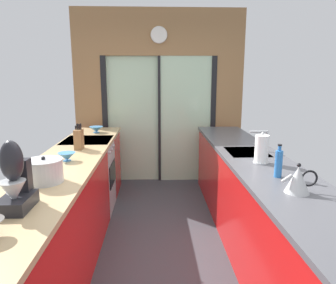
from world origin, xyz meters
TOP-DOWN VIEW (x-y plane):
  - ground_plane at (0.00, 0.60)m, footprint 5.04×7.60m
  - back_wall_unit at (0.00, 2.40)m, footprint 2.64×0.12m
  - left_counter_run at (-0.91, 0.13)m, footprint 0.62×3.80m
  - right_counter_run at (0.91, 0.30)m, footprint 0.62×3.80m
  - sink_faucet at (1.05, 0.55)m, footprint 0.19×0.02m
  - oven_range at (-0.91, 1.25)m, footprint 0.60×0.60m
  - mixing_bowl_mid at (-0.89, 0.26)m, footprint 0.16×0.16m
  - mixing_bowl_far at (-0.89, 1.76)m, footprint 0.19×0.19m
  - knife_block at (-0.89, 0.75)m, footprint 0.08×0.14m
  - stand_mixer at (-0.89, -0.82)m, footprint 0.17×0.27m
  - stock_pot at (-0.89, -0.34)m, footprint 0.27×0.27m
  - kettle at (0.89, -0.62)m, footprint 0.25×0.17m
  - soap_bottle at (0.89, -0.28)m, footprint 0.06×0.06m
  - paper_towel_roll at (0.89, 0.11)m, footprint 0.14×0.14m

SIDE VIEW (x-z plane):
  - ground_plane at x=0.00m, z-range -0.02..0.00m
  - oven_range at x=-0.91m, z-range 0.00..0.92m
  - right_counter_run at x=0.91m, z-range 0.00..0.92m
  - left_counter_run at x=-0.91m, z-range 0.01..0.93m
  - mixing_bowl_mid at x=-0.89m, z-range 0.92..1.00m
  - mixing_bowl_far at x=-0.89m, z-range 0.92..1.01m
  - stock_pot at x=-0.89m, z-range 0.91..1.11m
  - kettle at x=0.89m, z-range 0.91..1.12m
  - knife_block at x=-0.89m, z-range 0.89..1.17m
  - soap_bottle at x=0.89m, z-range 0.90..1.16m
  - paper_towel_roll at x=0.89m, z-range 0.90..1.19m
  - sink_faucet at x=1.05m, z-range 0.96..1.18m
  - stand_mixer at x=-0.89m, z-range 0.87..1.29m
  - back_wall_unit at x=0.00m, z-range 0.17..2.87m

